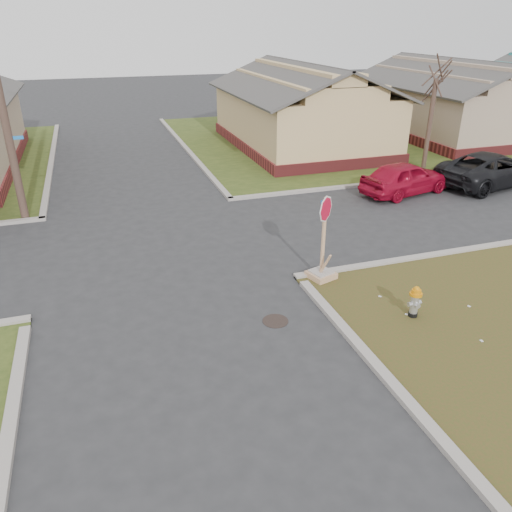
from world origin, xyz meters
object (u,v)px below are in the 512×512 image
object	(u,v)px
stop_sign	(322,261)
dark_pickup	(492,169)
fire_hydrant	(415,300)
red_sedan	(405,178)

from	to	relation	value
stop_sign	dark_pickup	xyz separation A→B (m)	(10.94, 5.81, 0.15)
fire_hydrant	dark_pickup	world-z (taller)	dark_pickup
stop_sign	red_sedan	world-z (taller)	stop_sign
fire_hydrant	red_sedan	size ratio (longest dim) A/B	0.20
fire_hydrant	stop_sign	distance (m)	2.88
fire_hydrant	dark_pickup	size ratio (longest dim) A/B	0.16
fire_hydrant	dark_pickup	bearing A→B (deg)	38.66
dark_pickup	fire_hydrant	bearing A→B (deg)	119.94
stop_sign	dark_pickup	size ratio (longest dim) A/B	0.47
red_sedan	dark_pickup	distance (m)	4.33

